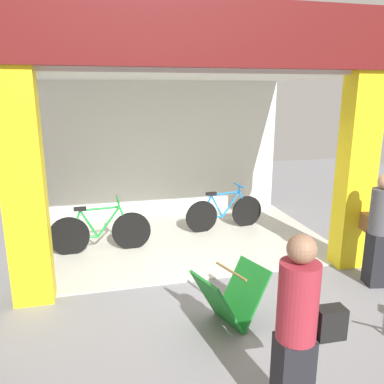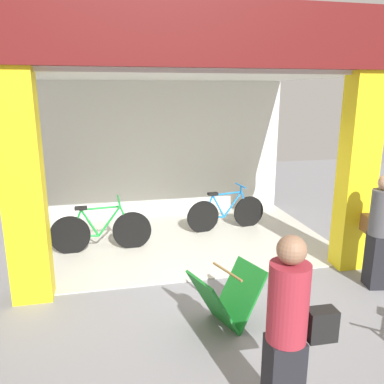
# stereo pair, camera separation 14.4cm
# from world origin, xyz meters

# --- Properties ---
(ground_plane) EXTENTS (18.66, 18.66, 0.00)m
(ground_plane) POSITION_xyz_m (0.00, 0.00, 0.00)
(ground_plane) COLOR gray
(ground_plane) RESTS_ON ground
(shop_facade) EXTENTS (5.53, 3.85, 3.88)m
(shop_facade) POSITION_xyz_m (0.00, 1.72, 2.05)
(shop_facade) COLOR beige
(shop_facade) RESTS_ON ground
(bicycle_inside_0) EXTENTS (1.67, 0.46, 0.92)m
(bicycle_inside_0) POSITION_xyz_m (0.97, 2.06, 0.37)
(bicycle_inside_0) COLOR black
(bicycle_inside_0) RESTS_ON ground
(bicycle_inside_1) EXTENTS (1.75, 0.48, 0.96)m
(bicycle_inside_1) POSITION_xyz_m (-1.51, 1.46, 0.39)
(bicycle_inside_1) COLOR black
(bicycle_inside_1) RESTS_ON ground
(sandwich_board_sign) EXTENTS (0.95, 0.79, 0.72)m
(sandwich_board_sign) POSITION_xyz_m (-0.03, -1.17, 0.36)
(sandwich_board_sign) COLOR #197226
(sandwich_board_sign) RESTS_ON ground
(pedestrian_1) EXTENTS (0.59, 0.33, 1.72)m
(pedestrian_1) POSITION_xyz_m (-0.01, -2.71, 0.89)
(pedestrian_1) COLOR black
(pedestrian_1) RESTS_ON ground
(pedestrian_3) EXTENTS (0.38, 0.65, 1.66)m
(pedestrian_3) POSITION_xyz_m (2.37, -0.68, 0.85)
(pedestrian_3) COLOR black
(pedestrian_3) RESTS_ON ground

